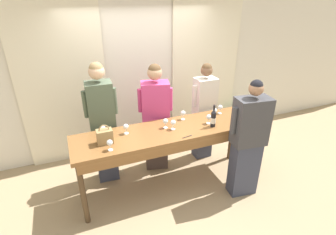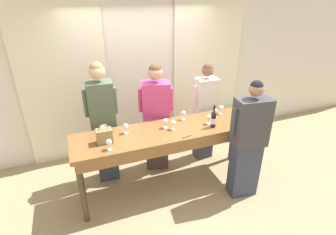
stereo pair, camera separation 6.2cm
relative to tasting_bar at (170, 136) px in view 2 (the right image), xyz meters
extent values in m
plane|color=tan|center=(0.00, 0.02, -0.87)|extent=(18.00, 18.00, 0.00)
cube|color=silver|center=(0.00, 1.42, 0.53)|extent=(12.00, 0.06, 2.80)
cube|color=#EFE5C6|center=(-1.28, 1.35, 0.48)|extent=(1.36, 0.03, 2.69)
cube|color=#EFE5C6|center=(1.28, 1.35, 0.48)|extent=(1.36, 0.03, 2.69)
cube|color=brown|center=(0.00, 0.02, 0.08)|extent=(2.67, 0.69, 0.05)
cube|color=brown|center=(0.00, -0.30, -0.01)|extent=(2.56, 0.03, 0.12)
cylinder|color=#4C3823|center=(-1.26, -0.24, -0.41)|extent=(0.07, 0.07, 0.92)
cylinder|color=#4C3823|center=(1.26, -0.24, -0.41)|extent=(0.07, 0.07, 0.92)
cylinder|color=#4C3823|center=(-1.26, 0.29, -0.41)|extent=(0.07, 0.07, 0.92)
cylinder|color=#4C3823|center=(1.26, 0.29, -0.41)|extent=(0.07, 0.07, 0.92)
cylinder|color=black|center=(0.60, -0.12, 0.21)|extent=(0.07, 0.07, 0.21)
cone|color=black|center=(0.60, -0.12, 0.33)|extent=(0.07, 0.07, 0.04)
cylinder|color=black|center=(0.60, -0.12, 0.39)|extent=(0.03, 0.03, 0.08)
cylinder|color=white|center=(0.60, -0.12, 0.20)|extent=(0.07, 0.07, 0.08)
cube|color=#997A4C|center=(-0.89, -0.01, 0.19)|extent=(0.19, 0.13, 0.18)
torus|color=#997A4C|center=(-0.89, -0.01, 0.29)|extent=(0.13, 0.01, 0.13)
cylinder|color=white|center=(0.04, 0.01, 0.10)|extent=(0.06, 0.06, 0.00)
cylinder|color=white|center=(0.04, 0.01, 0.14)|extent=(0.01, 0.01, 0.07)
sphere|color=white|center=(0.04, 0.01, 0.21)|extent=(0.07, 0.07, 0.07)
sphere|color=beige|center=(0.04, 0.01, 0.20)|extent=(0.05, 0.05, 0.05)
cylinder|color=white|center=(0.58, -0.02, 0.10)|extent=(0.06, 0.06, 0.00)
cylinder|color=white|center=(0.58, -0.02, 0.14)|extent=(0.01, 0.01, 0.07)
sphere|color=white|center=(0.58, -0.02, 0.21)|extent=(0.07, 0.07, 0.07)
cylinder|color=white|center=(0.78, 0.14, 0.10)|extent=(0.06, 0.06, 0.00)
cylinder|color=white|center=(0.78, 0.14, 0.14)|extent=(0.01, 0.01, 0.07)
sphere|color=white|center=(0.78, 0.14, 0.21)|extent=(0.07, 0.07, 0.07)
cylinder|color=white|center=(-0.59, 0.13, 0.10)|extent=(0.06, 0.06, 0.00)
cylinder|color=white|center=(-0.59, 0.13, 0.14)|extent=(0.01, 0.01, 0.07)
sphere|color=white|center=(-0.59, 0.13, 0.21)|extent=(0.07, 0.07, 0.07)
sphere|color=beige|center=(-0.59, 0.13, 0.20)|extent=(0.05, 0.05, 0.05)
cylinder|color=white|center=(-0.86, -0.19, 0.10)|extent=(0.06, 0.06, 0.00)
cylinder|color=white|center=(-0.86, -0.19, 0.14)|extent=(0.01, 0.01, 0.07)
sphere|color=white|center=(-0.86, -0.19, 0.21)|extent=(0.07, 0.07, 0.07)
sphere|color=beige|center=(-0.86, -0.19, 0.20)|extent=(0.05, 0.05, 0.05)
cylinder|color=white|center=(-0.04, 0.09, 0.10)|extent=(0.06, 0.06, 0.00)
cylinder|color=white|center=(-0.04, 0.09, 0.14)|extent=(0.01, 0.01, 0.07)
sphere|color=white|center=(-0.04, 0.09, 0.21)|extent=(0.07, 0.07, 0.07)
cylinder|color=white|center=(0.30, 0.24, 0.10)|extent=(0.06, 0.06, 0.00)
cylinder|color=white|center=(0.30, 0.24, 0.14)|extent=(0.01, 0.01, 0.07)
sphere|color=white|center=(0.30, 0.24, 0.21)|extent=(0.07, 0.07, 0.07)
sphere|color=beige|center=(0.30, 0.24, 0.20)|extent=(0.05, 0.05, 0.05)
cylinder|color=white|center=(1.14, -0.18, 0.10)|extent=(0.06, 0.06, 0.00)
cylinder|color=white|center=(1.14, -0.18, 0.14)|extent=(0.01, 0.01, 0.07)
sphere|color=white|center=(1.14, -0.18, 0.21)|extent=(0.07, 0.07, 0.07)
cylinder|color=white|center=(0.93, 0.22, 0.10)|extent=(0.06, 0.06, 0.00)
cylinder|color=white|center=(0.93, 0.22, 0.14)|extent=(0.01, 0.01, 0.07)
sphere|color=white|center=(0.93, 0.22, 0.21)|extent=(0.07, 0.07, 0.07)
sphere|color=beige|center=(0.93, 0.22, 0.20)|extent=(0.05, 0.05, 0.05)
cylinder|color=white|center=(-0.88, 0.19, 0.10)|extent=(0.06, 0.06, 0.00)
cylinder|color=white|center=(-0.88, 0.19, 0.14)|extent=(0.01, 0.01, 0.07)
sphere|color=white|center=(-0.88, 0.19, 0.21)|extent=(0.07, 0.07, 0.07)
sphere|color=beige|center=(-0.88, 0.19, 0.20)|extent=(0.05, 0.05, 0.05)
cylinder|color=black|center=(0.13, -0.26, 0.11)|extent=(0.15, 0.03, 0.01)
cube|color=#383D51|center=(-0.83, 0.57, -0.42)|extent=(0.32, 0.25, 0.89)
cube|color=#4C5B47|center=(-0.83, 0.57, 0.37)|extent=(0.37, 0.29, 0.70)
sphere|color=#DBAD89|center=(-0.83, 0.57, 0.87)|extent=(0.21, 0.21, 0.21)
sphere|color=#93754C|center=(-0.83, 0.57, 0.90)|extent=(0.19, 0.19, 0.19)
cylinder|color=#4C5B47|center=(-0.63, 0.55, 0.42)|extent=(0.07, 0.07, 0.39)
cylinder|color=#4C5B47|center=(-1.03, 0.58, 0.42)|extent=(0.07, 0.07, 0.39)
cube|color=#473833|center=(-0.02, 0.57, -0.45)|extent=(0.40, 0.32, 0.83)
cube|color=#C63D7A|center=(-0.02, 0.57, 0.29)|extent=(0.47, 0.37, 0.66)
sphere|color=tan|center=(-0.02, 0.57, 0.76)|extent=(0.22, 0.22, 0.22)
sphere|color=brown|center=(-0.02, 0.57, 0.80)|extent=(0.19, 0.19, 0.19)
cylinder|color=#C63D7A|center=(0.21, 0.51, 0.34)|extent=(0.09, 0.09, 0.36)
cylinder|color=#C63D7A|center=(-0.24, 0.62, 0.34)|extent=(0.09, 0.09, 0.36)
cube|color=#383D51|center=(0.85, 0.57, -0.46)|extent=(0.29, 0.22, 0.81)
cube|color=silver|center=(0.85, 0.57, 0.26)|extent=(0.35, 0.26, 0.64)
sphere|color=brown|center=(0.85, 0.57, 0.71)|extent=(0.19, 0.19, 0.19)
sphere|color=brown|center=(0.85, 0.57, 0.74)|extent=(0.16, 0.16, 0.16)
cylinder|color=silver|center=(1.04, 0.57, 0.31)|extent=(0.07, 0.07, 0.35)
cylinder|color=silver|center=(0.65, 0.56, 0.31)|extent=(0.07, 0.07, 0.35)
cube|color=#383D51|center=(0.93, -0.50, -0.45)|extent=(0.41, 0.27, 0.83)
cube|color=#3D3D42|center=(0.93, -0.50, 0.29)|extent=(0.48, 0.32, 0.66)
sphere|color=#9E7051|center=(0.93, -0.50, 0.75)|extent=(0.18, 0.18, 0.18)
sphere|color=black|center=(0.93, -0.50, 0.78)|extent=(0.16, 0.16, 0.16)
cylinder|color=#3D3D42|center=(0.69, -0.47, 0.34)|extent=(0.08, 0.08, 0.36)
cylinder|color=#3D3D42|center=(1.17, -0.54, 0.34)|extent=(0.08, 0.08, 0.36)
cylinder|color=#4C4C51|center=(1.93, 1.11, -0.77)|extent=(0.27, 0.27, 0.19)
ellipsoid|color=#38753D|center=(1.93, 1.11, -0.52)|extent=(0.25, 0.25, 0.36)
camera|label=1|loc=(-1.22, -2.93, 1.83)|focal=28.00mm
camera|label=2|loc=(-1.17, -2.95, 1.83)|focal=28.00mm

